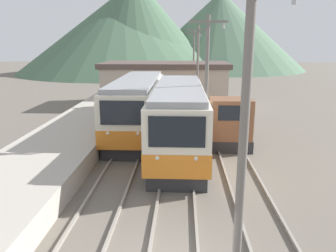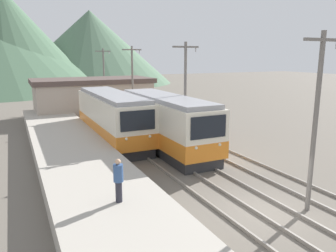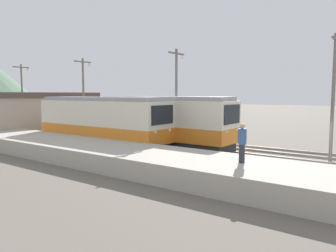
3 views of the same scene
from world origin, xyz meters
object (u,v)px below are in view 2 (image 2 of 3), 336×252
(person_on_platform, at_px, (118,179))
(commuter_train_center, at_px, (165,125))
(catenary_mast_far, at_px, (133,81))
(commuter_train_left, at_px, (112,119))
(catenary_mast_mid, at_px, (185,91))
(catenary_mast_distant, at_px, (104,75))
(catenary_mast_near, at_px, (316,117))
(shunting_locomotive, at_px, (188,123))

(person_on_platform, bearing_deg, commuter_train_center, 55.44)
(person_on_platform, bearing_deg, catenary_mast_far, 68.95)
(commuter_train_left, distance_m, catenary_mast_mid, 6.18)
(catenary_mast_mid, distance_m, catenary_mast_distant, 22.26)
(catenary_mast_mid, distance_m, catenary_mast_far, 11.13)
(person_on_platform, bearing_deg, catenary_mast_mid, 49.11)
(commuter_train_left, height_order, person_on_platform, commuter_train_left)
(commuter_train_center, bearing_deg, catenary_mast_near, -82.36)
(commuter_train_center, relative_size, catenary_mast_distant, 1.51)
(commuter_train_center, relative_size, catenary_mast_far, 1.51)
(shunting_locomotive, bearing_deg, catenary_mast_distant, 94.27)
(catenary_mast_near, bearing_deg, commuter_train_left, 106.12)
(catenary_mast_distant, bearing_deg, shunting_locomotive, -85.73)
(commuter_train_center, height_order, catenary_mast_far, catenary_mast_far)
(shunting_locomotive, distance_m, catenary_mast_mid, 3.93)
(catenary_mast_near, relative_size, catenary_mast_far, 1.00)
(shunting_locomotive, relative_size, person_on_platform, 3.28)
(shunting_locomotive, bearing_deg, catenary_mast_near, -96.37)
(catenary_mast_near, bearing_deg, person_on_platform, 163.89)
(catenary_mast_mid, bearing_deg, shunting_locomotive, 56.43)
(shunting_locomotive, height_order, person_on_platform, shunting_locomotive)
(commuter_train_left, height_order, catenary_mast_distant, catenary_mast_distant)
(catenary_mast_far, xyz_separation_m, person_on_platform, (-7.71, -20.03, -2.13))
(catenary_mast_mid, height_order, catenary_mast_distant, same)
(commuter_train_left, relative_size, catenary_mast_far, 1.54)
(shunting_locomotive, xyz_separation_m, catenary_mast_distant, (-1.49, 20.01, 2.86))
(commuter_train_center, height_order, catenary_mast_mid, catenary_mast_mid)
(commuter_train_left, relative_size, catenary_mast_distant, 1.54)
(catenary_mast_far, distance_m, person_on_platform, 21.57)
(catenary_mast_mid, xyz_separation_m, catenary_mast_far, (0.00, 11.13, 0.00))
(catenary_mast_mid, bearing_deg, commuter_train_left, 138.75)
(catenary_mast_far, bearing_deg, catenary_mast_distant, 90.00)
(commuter_train_left, xyz_separation_m, catenary_mast_far, (4.31, 7.35, 2.31))
(catenary_mast_near, bearing_deg, catenary_mast_distant, 90.00)
(catenary_mast_near, bearing_deg, catenary_mast_far, 90.00)
(catenary_mast_distant, bearing_deg, commuter_train_center, -93.89)
(catenary_mast_mid, height_order, catenary_mast_far, same)
(shunting_locomotive, bearing_deg, commuter_train_center, -144.39)
(catenary_mast_far, bearing_deg, catenary_mast_near, -90.00)
(commuter_train_center, bearing_deg, catenary_mast_distant, 86.11)
(catenary_mast_mid, bearing_deg, commuter_train_center, 176.18)
(catenary_mast_near, xyz_separation_m, catenary_mast_distant, (0.00, 33.39, 0.00))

